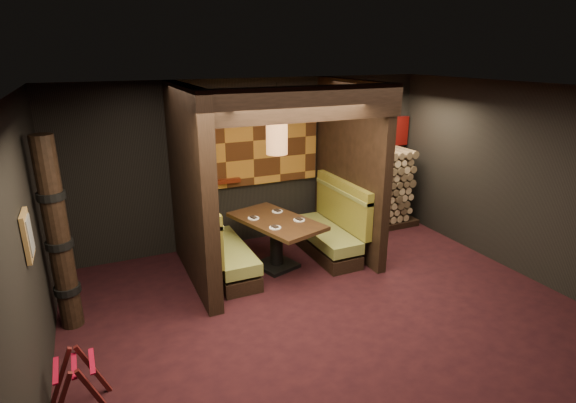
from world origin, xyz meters
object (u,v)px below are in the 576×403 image
at_px(dining_table, 276,234).
at_px(totem_column, 58,237).
at_px(booth_bench_right, 330,231).
at_px(luggage_rack, 77,384).
at_px(booth_bench_left, 221,250).
at_px(firewood_stack, 374,190).
at_px(pendant_lamp, 277,138).

distance_m(dining_table, totem_column, 3.04).
xyz_separation_m(booth_bench_right, dining_table, (-1.03, -0.13, 0.17)).
xyz_separation_m(booth_bench_right, luggage_rack, (-3.90, -2.17, -0.08)).
xyz_separation_m(booth_bench_left, booth_bench_right, (1.89, 0.00, 0.00)).
xyz_separation_m(dining_table, totem_column, (-2.95, -0.42, 0.62)).
relative_size(booth_bench_right, dining_table, 0.94).
relative_size(booth_bench_left, luggage_rack, 2.48).
xyz_separation_m(booth_bench_left, totem_column, (-2.09, -0.55, 0.79)).
distance_m(booth_bench_left, luggage_rack, 2.96).
xyz_separation_m(totem_column, firewood_stack, (5.33, 1.25, -0.44)).
height_order(booth_bench_left, totem_column, totem_column).
bearing_deg(pendant_lamp, booth_bench_left, 168.38).
bearing_deg(luggage_rack, dining_table, 35.42).
relative_size(pendant_lamp, firewood_stack, 0.58).
bearing_deg(booth_bench_right, booth_bench_left, 180.00).
bearing_deg(pendant_lamp, dining_table, 90.00).
height_order(pendant_lamp, luggage_rack, pendant_lamp).
distance_m(booth_bench_right, firewood_stack, 1.56).
distance_m(dining_table, luggage_rack, 3.53).
xyz_separation_m(pendant_lamp, firewood_stack, (2.38, 0.88, -1.32)).
bearing_deg(dining_table, firewood_stack, 19.14).
relative_size(booth_bench_right, luggage_rack, 2.48).
height_order(dining_table, pendant_lamp, pendant_lamp).
bearing_deg(luggage_rack, firewood_stack, 28.63).
relative_size(luggage_rack, firewood_stack, 0.37).
bearing_deg(booth_bench_left, booth_bench_right, 0.00).
bearing_deg(luggage_rack, booth_bench_left, 47.20).
relative_size(dining_table, pendant_lamp, 1.68).
distance_m(booth_bench_right, dining_table, 1.05).
height_order(luggage_rack, totem_column, totem_column).
xyz_separation_m(luggage_rack, firewood_stack, (5.25, 2.87, 0.43)).
distance_m(booth_bench_right, pendant_lamp, 1.97).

